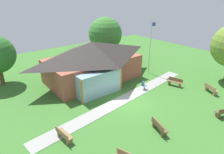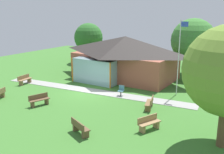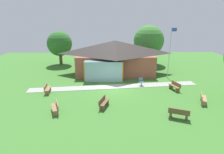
# 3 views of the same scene
# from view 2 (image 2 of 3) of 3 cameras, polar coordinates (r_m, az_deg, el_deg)

# --- Properties ---
(ground_plane) EXTENTS (44.00, 44.00, 0.00)m
(ground_plane) POSITION_cam_2_polar(r_m,az_deg,el_deg) (22.61, -5.27, -3.39)
(ground_plane) COLOR #3D752D
(pavilion) EXTENTS (10.78, 7.37, 4.31)m
(pavilion) POSITION_cam_2_polar(r_m,az_deg,el_deg) (26.83, 2.62, 4.42)
(pavilion) COLOR #A35642
(pavilion) RESTS_ON ground_plane
(footpath) EXTENTS (18.09, 3.26, 0.03)m
(footpath) POSITION_cam_2_polar(r_m,az_deg,el_deg) (23.01, -4.48, -3.02)
(footpath) COLOR #999993
(footpath) RESTS_ON ground_plane
(flagpole) EXTENTS (0.64, 0.08, 6.15)m
(flagpole) POSITION_cam_2_polar(r_m,az_deg,el_deg) (21.88, 14.39, 4.70)
(flagpole) COLOR silver
(flagpole) RESTS_ON ground_plane
(bench_mid_right) EXTENTS (0.86, 1.56, 0.84)m
(bench_mid_right) POSITION_cam_2_polar(r_m,az_deg,el_deg) (19.02, 8.20, -5.70)
(bench_mid_right) COLOR brown
(bench_mid_right) RESTS_ON ground_plane
(bench_front_right) EXTENTS (1.55, 0.99, 0.84)m
(bench_front_right) POSITION_cam_2_polar(r_m,az_deg,el_deg) (15.26, -7.00, -10.89)
(bench_front_right) COLOR brown
(bench_front_right) RESTS_ON ground_plane
(bench_mid_left) EXTENTS (0.61, 1.54, 0.84)m
(bench_mid_left) POSITION_cam_2_polar(r_m,az_deg,el_deg) (26.38, -18.45, -0.58)
(bench_mid_left) COLOR olive
(bench_mid_left) RESTS_ON ground_plane
(bench_lawn_far_right) EXTENTS (0.99, 1.55, 0.84)m
(bench_lawn_far_right) POSITION_cam_2_polar(r_m,az_deg,el_deg) (15.83, 8.01, -9.95)
(bench_lawn_far_right) COLOR #9E7A51
(bench_lawn_far_right) RESTS_ON ground_plane
(bench_front_center) EXTENTS (0.89, 1.56, 0.84)m
(bench_front_center) POSITION_cam_2_polar(r_m,az_deg,el_deg) (20.20, -15.54, -4.88)
(bench_front_center) COLOR brown
(bench_front_center) RESTS_ON ground_plane
(patio_chair_lawn_spare) EXTENTS (0.52, 0.52, 0.86)m
(patio_chair_lawn_spare) POSITION_cam_2_polar(r_m,az_deg,el_deg) (21.60, 1.98, -3.04)
(patio_chair_lawn_spare) COLOR teal
(patio_chair_lawn_spare) RESTS_ON ground_plane
(tree_behind_pavilion_right) EXTENTS (4.68, 4.68, 6.06)m
(tree_behind_pavilion_right) POSITION_cam_2_polar(r_m,az_deg,el_deg) (29.24, 17.23, 7.53)
(tree_behind_pavilion_right) COLOR brown
(tree_behind_pavilion_right) RESTS_ON ground_plane
(tree_behind_pavilion_left) EXTENTS (3.79, 3.79, 5.20)m
(tree_behind_pavilion_left) POSITION_cam_2_polar(r_m,az_deg,el_deg) (35.37, -5.13, 8.53)
(tree_behind_pavilion_left) COLOR brown
(tree_behind_pavilion_left) RESTS_ON ground_plane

